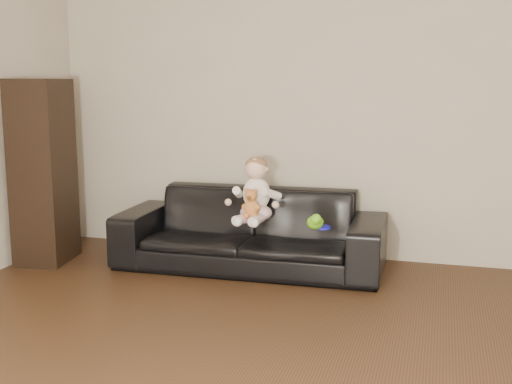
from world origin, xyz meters
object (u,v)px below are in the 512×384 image
(baby, at_px, (255,193))
(teddy_bear, at_px, (251,204))
(toy_rattle, at_px, (317,224))
(sofa, at_px, (250,230))
(cabinet, at_px, (43,172))
(toy_green, at_px, (315,222))
(toy_blue_disc, at_px, (323,227))

(baby, bearing_deg, teddy_bear, -75.72)
(baby, relative_size, toy_rattle, 7.66)
(sofa, height_order, teddy_bear, teddy_bear)
(cabinet, relative_size, teddy_bear, 6.80)
(sofa, distance_m, baby, 0.33)
(teddy_bear, relative_size, toy_rattle, 3.37)
(cabinet, xyz_separation_m, teddy_bear, (1.70, 0.02, -0.17))
(toy_rattle, bearing_deg, toy_green, -108.50)
(toy_green, distance_m, toy_rattle, 0.03)
(baby, distance_m, toy_rattle, 0.53)
(sofa, xyz_separation_m, toy_blue_disc, (0.60, -0.20, 0.10))
(sofa, bearing_deg, baby, -57.05)
(baby, bearing_deg, sofa, 134.62)
(sofa, relative_size, toy_green, 14.19)
(baby, bearing_deg, toy_green, -4.99)
(cabinet, bearing_deg, toy_rattle, -8.20)
(baby, xyz_separation_m, teddy_bear, (0.01, -0.15, -0.05))
(sofa, relative_size, teddy_bear, 9.58)
(toy_blue_disc, bearing_deg, baby, 170.41)
(cabinet, relative_size, toy_blue_disc, 12.51)
(sofa, xyz_separation_m, toy_green, (0.55, -0.24, 0.14))
(sofa, xyz_separation_m, toy_rattle, (0.56, -0.22, 0.12))
(cabinet, xyz_separation_m, toy_blue_disc, (2.21, 0.07, -0.32))
(toy_blue_disc, bearing_deg, toy_rattle, -149.88)
(toy_green, relative_size, toy_rattle, 2.28)
(baby, bearing_deg, cabinet, -164.15)
(baby, height_order, toy_rattle, baby)
(teddy_bear, distance_m, toy_rattle, 0.49)
(teddy_bear, xyz_separation_m, toy_green, (0.47, 0.02, -0.11))
(sofa, height_order, toy_blue_disc, sofa)
(sofa, distance_m, cabinet, 1.69)
(sofa, height_order, toy_green, sofa)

